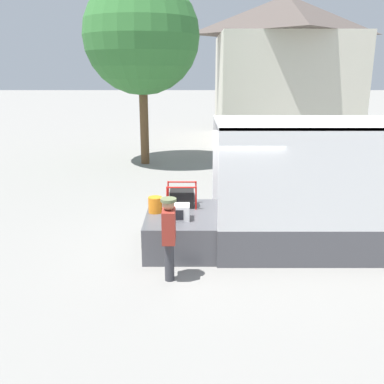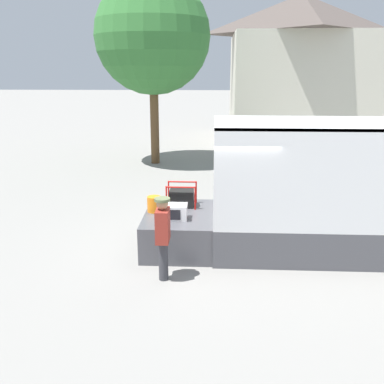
# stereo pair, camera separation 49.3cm
# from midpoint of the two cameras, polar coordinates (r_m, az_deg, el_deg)

# --- Properties ---
(ground_plane) EXTENTS (160.00, 160.00, 0.00)m
(ground_plane) POSITION_cam_midpoint_polar(r_m,az_deg,el_deg) (9.82, 4.22, -7.26)
(ground_plane) COLOR gray
(tailgate_deck) EXTENTS (1.52, 2.16, 0.79)m
(tailgate_deck) POSITION_cam_midpoint_polar(r_m,az_deg,el_deg) (9.69, -0.26, -5.04)
(tailgate_deck) COLOR #4C4C51
(tailgate_deck) RESTS_ON ground
(microwave) EXTENTS (0.45, 0.41, 0.32)m
(microwave) POSITION_cam_midpoint_polar(r_m,az_deg,el_deg) (9.12, -0.53, -2.68)
(microwave) COLOR white
(microwave) RESTS_ON tailgate_deck
(portable_generator) EXTENTS (0.70, 0.52, 0.54)m
(portable_generator) POSITION_cam_midpoint_polar(r_m,az_deg,el_deg) (9.97, 0.15, -0.78)
(portable_generator) COLOR black
(portable_generator) RESTS_ON tailgate_deck
(orange_bucket) EXTENTS (0.31, 0.31, 0.35)m
(orange_bucket) POSITION_cam_midpoint_polar(r_m,az_deg,el_deg) (9.61, -3.60, -1.64)
(orange_bucket) COLOR orange
(orange_bucket) RESTS_ON tailgate_deck
(worker_person) EXTENTS (0.29, 0.44, 1.63)m
(worker_person) POSITION_cam_midpoint_polar(r_m,az_deg,el_deg) (7.96, -2.14, -5.22)
(worker_person) COLOR #38383D
(worker_person) RESTS_ON ground
(house_backdrop) EXTENTS (7.55, 7.26, 7.75)m
(house_backdrop) POSITION_cam_midpoint_polar(r_m,az_deg,el_deg) (25.25, 14.53, 15.63)
(house_backdrop) COLOR beige
(house_backdrop) RESTS_ON ground
(street_tree) EXTENTS (4.64, 4.64, 7.50)m
(street_tree) POSITION_cam_midpoint_polar(r_m,az_deg,el_deg) (18.24, -4.46, 19.99)
(street_tree) COLOR brown
(street_tree) RESTS_ON ground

